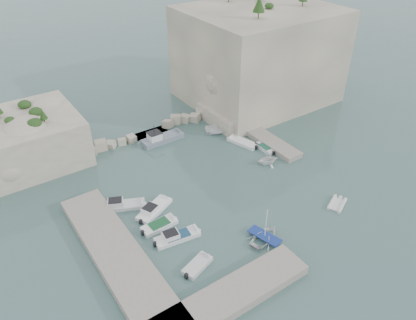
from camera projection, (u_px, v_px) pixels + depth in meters
ground at (233, 199)px, 54.03m from camera, size 400.00×400.00×0.00m
cliff_east at (258, 55)px, 75.80m from camera, size 26.00×22.00×17.00m
cliff_terrace at (230, 114)px, 71.74m from camera, size 8.00×10.00×2.50m
outcrop_west at (24, 141)px, 59.83m from camera, size 16.00×14.00×7.00m
quay_west at (118, 255)px, 45.07m from camera, size 5.00×24.00×1.10m
quay_south at (230, 297)px, 40.48m from camera, size 18.00×4.00×1.10m
ledge_east at (262, 136)px, 66.97m from camera, size 3.00×16.00×0.80m
breakwater at (150, 129)px, 68.23m from camera, size 28.00×3.00×1.40m
motorboat_a at (123, 207)px, 52.70m from camera, size 6.42×4.28×1.40m
motorboat_b at (154, 211)px, 52.09m from camera, size 6.18×4.32×1.40m
motorboat_c at (159, 227)px, 49.63m from camera, size 4.96×2.00×0.70m
motorboat_d at (177, 239)px, 47.98m from camera, size 6.14×2.58×1.40m
motorboat_e at (197, 267)px, 44.37m from camera, size 4.33×2.85×0.70m
rowboat at (264, 239)px, 47.95m from camera, size 5.15×4.24×0.93m
inflatable_dinghy at (337, 205)px, 53.06m from camera, size 3.92×3.01×0.44m
tender_east_a at (267, 164)px, 61.02m from camera, size 4.01×3.69×1.77m
tender_east_b at (265, 149)px, 64.33m from camera, size 1.42×4.14×0.70m
tender_east_c at (242, 144)px, 65.79m from camera, size 3.31×5.89×0.70m
tender_east_d at (219, 134)px, 68.50m from camera, size 5.37×3.60×1.94m
work_boat at (163, 141)px, 66.46m from camera, size 7.71×2.36×2.20m
rowboat_mast at (266, 223)px, 46.51m from camera, size 0.10×0.10×4.20m
vegetation at (233, 5)px, 69.08m from camera, size 53.48×13.88×13.40m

